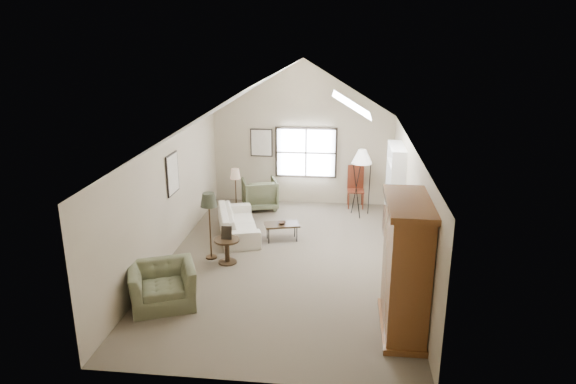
# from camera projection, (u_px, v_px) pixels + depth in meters

# --- Properties ---
(room_shell) EXTENTS (5.01, 8.01, 4.00)m
(room_shell) POSITION_uv_depth(u_px,v_px,m) (286.00, 109.00, 9.95)
(room_shell) COLOR #6A5F4B
(room_shell) RESTS_ON ground
(window) EXTENTS (1.72, 0.08, 1.42)m
(window) POSITION_uv_depth(u_px,v_px,m) (306.00, 153.00, 14.21)
(window) COLOR black
(window) RESTS_ON room_shell
(skylight) EXTENTS (0.80, 1.20, 0.52)m
(skylight) POSITION_uv_depth(u_px,v_px,m) (353.00, 104.00, 10.66)
(skylight) COLOR white
(skylight) RESTS_ON room_shell
(wall_art) EXTENTS (1.97, 3.71, 0.88)m
(wall_art) POSITION_uv_depth(u_px,v_px,m) (218.00, 158.00, 12.43)
(wall_art) COLOR black
(wall_art) RESTS_ON room_shell
(armoire) EXTENTS (0.60, 1.50, 2.20)m
(armoire) POSITION_uv_depth(u_px,v_px,m) (406.00, 267.00, 8.06)
(armoire) COLOR brown
(armoire) RESTS_ON ground
(tv_alcove) EXTENTS (0.32, 1.30, 2.10)m
(tv_alcove) POSITION_uv_depth(u_px,v_px,m) (395.00, 190.00, 11.82)
(tv_alcove) COLOR white
(tv_alcove) RESTS_ON ground
(media_console) EXTENTS (0.34, 1.18, 0.60)m
(media_console) POSITION_uv_depth(u_px,v_px,m) (391.00, 225.00, 12.08)
(media_console) COLOR #382316
(media_console) RESTS_ON ground
(tv_panel) EXTENTS (0.05, 0.90, 0.55)m
(tv_panel) POSITION_uv_depth(u_px,v_px,m) (393.00, 200.00, 11.89)
(tv_panel) COLOR black
(tv_panel) RESTS_ON media_console
(sofa) EXTENTS (1.42, 2.28, 0.62)m
(sofa) POSITION_uv_depth(u_px,v_px,m) (238.00, 222.00, 12.23)
(sofa) COLOR #EFE2CE
(sofa) RESTS_ON ground
(armchair_near) EXTENTS (1.42, 1.34, 0.73)m
(armchair_near) POSITION_uv_depth(u_px,v_px,m) (163.00, 285.00, 9.04)
(armchair_near) COLOR #6A6A4A
(armchair_near) RESTS_ON ground
(armchair_far) EXTENTS (1.14, 1.16, 0.84)m
(armchair_far) POSITION_uv_depth(u_px,v_px,m) (260.00, 194.00, 14.01)
(armchair_far) COLOR #555B40
(armchair_far) RESTS_ON ground
(coffee_table) EXTENTS (0.88, 0.64, 0.41)m
(coffee_table) POSITION_uv_depth(u_px,v_px,m) (282.00, 232.00, 11.90)
(coffee_table) COLOR #392917
(coffee_table) RESTS_ON ground
(bowl) EXTENTS (0.24, 0.24, 0.05)m
(bowl) POSITION_uv_depth(u_px,v_px,m) (282.00, 223.00, 11.84)
(bowl) COLOR #3C1F18
(bowl) RESTS_ON coffee_table
(side_table) EXTENTS (0.67, 0.67, 0.53)m
(side_table) POSITION_uv_depth(u_px,v_px,m) (227.00, 251.00, 10.71)
(side_table) COLOR #322114
(side_table) RESTS_ON ground
(side_chair) EXTENTS (0.47, 0.47, 1.15)m
(side_chair) POSITION_uv_depth(u_px,v_px,m) (356.00, 187.00, 14.08)
(side_chair) COLOR maroon
(side_chair) RESTS_ON ground
(tripod_lamp) EXTENTS (0.66, 0.66, 1.82)m
(tripod_lamp) POSITION_uv_depth(u_px,v_px,m) (361.00, 182.00, 13.32)
(tripod_lamp) COLOR white
(tripod_lamp) RESTS_ON ground
(dark_lamp) EXTENTS (0.44, 0.44, 1.48)m
(dark_lamp) POSITION_uv_depth(u_px,v_px,m) (210.00, 225.00, 10.81)
(dark_lamp) COLOR #25281C
(dark_lamp) RESTS_ON ground
(tan_lamp) EXTENTS (0.33, 0.33, 1.33)m
(tan_lamp) POSITION_uv_depth(u_px,v_px,m) (236.00, 193.00, 13.30)
(tan_lamp) COLOR #A28168
(tan_lamp) RESTS_ON ground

